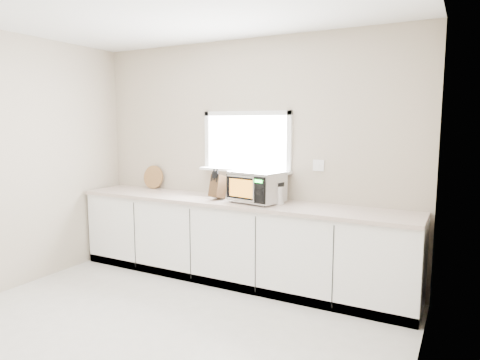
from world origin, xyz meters
The scene contains 8 objects.
ground centered at (0.00, 0.00, 0.00)m, with size 4.00×4.00×0.00m, color beige.
back_wall centered at (0.00, 2.00, 1.36)m, with size 4.00×0.17×2.70m.
cabinets centered at (0.00, 1.70, 0.44)m, with size 3.92×0.60×0.88m, color white.
countertop centered at (0.00, 1.69, 0.90)m, with size 3.92×0.64×0.04m, color beige.
microwave centered at (0.27, 1.69, 1.10)m, with size 0.58×0.50×0.34m.
knife_block centered at (-0.19, 1.65, 1.07)m, with size 0.13×0.25×0.35m.
cutting_board centered at (-1.34, 1.94, 1.07)m, with size 0.30×0.30×0.02m, color #A57540.
coffee_grinder centered at (0.50, 1.72, 1.04)m, with size 0.15×0.15×0.23m.
Camera 1 is at (2.24, -2.37, 1.76)m, focal length 32.00 mm.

